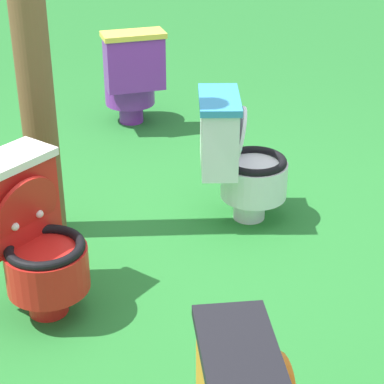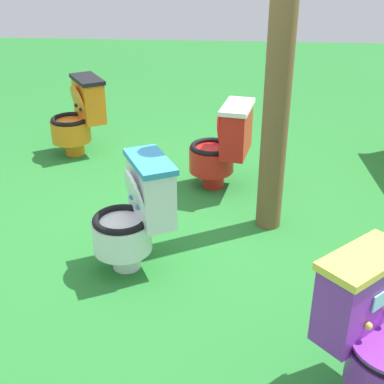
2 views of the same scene
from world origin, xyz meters
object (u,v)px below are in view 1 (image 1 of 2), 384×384
Objects in this scene: toilet_purple at (132,77)px; wooden_post at (30,33)px; toilet_red at (30,236)px; toilet_white at (238,158)px.

wooden_post is (-1.56, -0.37, 0.73)m from toilet_purple.
toilet_red and toilet_white have the same top height.
toilet_white is 1.57m from toilet_purple.
toilet_white is at bearing 167.07° from toilet_red.
toilet_purple is (0.98, 1.23, -0.00)m from toilet_white.
wooden_post is at bearing -119.39° from toilet_purple.
wooden_post is at bearing -82.71° from toilet_white.
wooden_post is (0.59, 0.36, 0.72)m from toilet_red.
toilet_red is 0.33× the size of wooden_post.
toilet_purple is (2.15, 0.72, -0.00)m from toilet_red.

